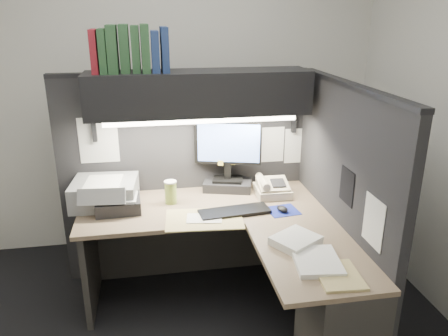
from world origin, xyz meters
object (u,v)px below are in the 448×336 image
Objects in this scene: overhead_shelf at (199,93)px; notebook_stack at (118,204)px; printer at (105,192)px; coffee_cup at (171,193)px; keyboard at (234,212)px; telephone at (272,189)px; desk at (264,279)px; monitor at (228,163)px.

overhead_shelf is 0.96m from notebook_stack.
coffee_cup is at bearing -3.10° from printer.
telephone is at bearing 31.15° from keyboard.
printer is (-1.22, 0.04, 0.04)m from telephone.
desk is 0.90m from coffee_cup.
monitor is 0.48m from keyboard.
keyboard is 0.94m from printer.
printer reaches higher than desk.
desk is at bearing -68.70° from monitor.
telephone is 1.13m from notebook_stack.
coffee_cup is (-0.23, -0.12, -0.69)m from overhead_shelf.
notebook_stack is (-0.60, -0.18, -0.72)m from overhead_shelf.
telephone reaches higher than desk.
keyboard is at bearing -78.73° from monitor.
desk is 5.66× the size of notebook_stack.
desk is at bearing -50.02° from coffee_cup.
overhead_shelf is 3.48× the size of printer.
desk is at bearing -68.21° from overhead_shelf.
coffee_cup is at bearing -177.79° from telephone.
overhead_shelf reaches higher than printer.
monitor reaches higher than notebook_stack.
printer is at bearing 172.14° from coffee_cup.
printer is (-0.99, 0.70, 0.38)m from desk.
monitor is at bearing 16.99° from notebook_stack.
monitor reaches higher than coffee_cup.
desk is 3.12× the size of monitor.
monitor is 1.13× the size of keyboard.
telephone is at bearing 1.44° from coffee_cup.
telephone is at bearing -12.56° from monitor.
monitor is at bearing 12.33° from printer.
printer is at bearing 144.92° from desk.
overhead_shelf is 3.20× the size of keyboard.
printer reaches higher than keyboard.
monitor reaches higher than keyboard.
notebook_stack is at bearing -174.98° from telephone.
desk is at bearing -80.25° from keyboard.
notebook_stack reaches higher than keyboard.
coffee_cup is 0.53× the size of notebook_stack.
desk is 1.27m from printer.
coffee_cup is 0.37m from notebook_stack.
desk is 1.33m from overhead_shelf.
overhead_shelf is (-0.30, 0.75, 1.06)m from desk.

